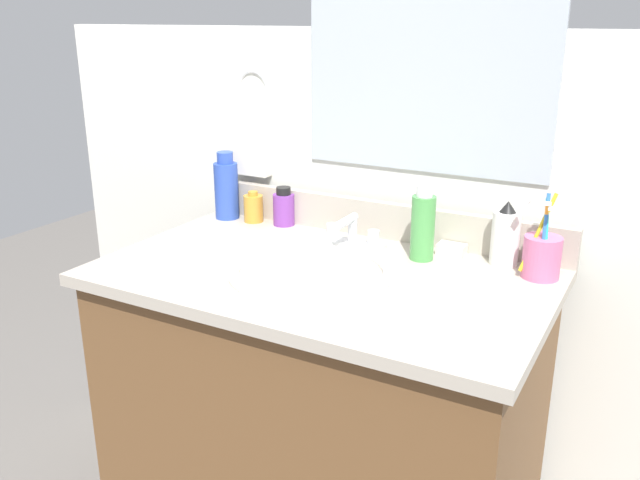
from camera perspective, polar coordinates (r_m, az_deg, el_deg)
name	(u,v)px	position (r m, az deg, el deg)	size (l,w,h in m)	color
vanity_cabinet	(322,434)	(1.64, 0.14, -16.22)	(0.93, 0.53, 0.77)	brown
countertop	(322,277)	(1.45, 0.15, -3.14)	(0.97, 0.58, 0.03)	#B2A899
backsplash	(375,219)	(1.67, 4.73, 1.83)	(0.97, 0.02, 0.09)	#B2A899
back_wall	(383,283)	(1.79, 5.39, -3.70)	(2.07, 0.04, 1.30)	silver
mirror_panel	(427,50)	(1.60, 9.14, 15.71)	(0.60, 0.01, 0.56)	#B2BCC6
towel_ring	(253,88)	(1.83, -5.76, 12.74)	(0.10, 0.10, 0.01)	silver
hand_towel	(250,134)	(1.83, -5.96, 8.95)	(0.11, 0.04, 0.22)	silver
sink_basin	(311,286)	(1.45, -0.77, -3.93)	(0.36, 0.36, 0.11)	white
faucet	(351,236)	(1.59, 2.69, 0.36)	(0.16, 0.10, 0.08)	silver
bottle_lotion_white	(505,236)	(1.52, 15.54, 0.31)	(0.06, 0.06, 0.14)	white
bottle_toner_green	(423,226)	(1.51, 8.77, 1.23)	(0.05, 0.05, 0.17)	#4C9E4C
bottle_cream_purple	(284,208)	(1.75, -3.11, 2.76)	(0.06, 0.06, 0.10)	#7A3899
bottle_oil_amber	(253,208)	(1.79, -5.70, 2.74)	(0.05, 0.05, 0.08)	gold
bottle_shampoo_blue	(226,188)	(1.82, -8.00, 4.41)	(0.06, 0.06, 0.18)	#2D4CB2
cup_pink	(542,255)	(1.47, 18.40, -1.23)	(0.08, 0.09, 0.18)	#D16693
soap_bar	(452,249)	(1.57, 11.16, -0.77)	(0.06, 0.04, 0.02)	white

